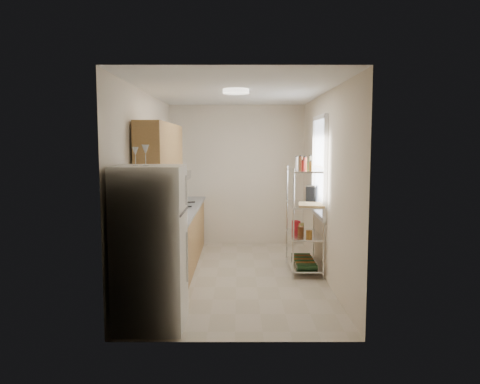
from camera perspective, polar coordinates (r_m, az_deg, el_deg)
The scene contains 16 objects.
room at distance 6.53m, azimuth -0.47°, elevation 0.73°, with size 2.52×4.42×2.62m.
counter_run at distance 7.16m, azimuth -7.86°, elevation -5.72°, with size 0.63×3.51×0.90m.
upper_cabinets at distance 6.70m, azimuth -9.57°, elevation 5.15°, with size 0.33×2.20×0.72m, color #B2804C.
range_hood at distance 7.49m, azimuth -8.10°, elevation 2.04°, with size 0.50×0.60×0.12m, color #B7BABC.
window at distance 6.97m, azimuth 9.69°, elevation 3.03°, with size 0.06×1.00×1.46m, color white.
bakers_rack at distance 6.91m, azimuth 7.90°, elevation -0.63°, with size 0.45×0.90×1.73m.
ceiling_dome at distance 6.24m, azimuth -0.50°, elevation 12.16°, with size 0.34×0.34×0.06m, color white.
refrigerator at distance 4.92m, azimuth -10.84°, elevation -6.59°, with size 0.69×0.69×1.67m, color silver.
wine_glass_a at distance 4.73m, azimuth -11.45°, elevation 4.40°, with size 0.08×0.08×0.21m, color silver, non-canonical shape.
wine_glass_b at distance 4.72m, azimuth -12.63°, elevation 4.24°, with size 0.07×0.07×0.19m, color silver, non-canonical shape.
rice_cooker at distance 7.12m, azimuth -8.27°, elevation -1.37°, with size 0.23×0.23×0.19m, color white.
frying_pan_large at distance 7.21m, azimuth -8.08°, elevation -1.87°, with size 0.24×0.24×0.04m, color black.
frying_pan_small at distance 7.72m, azimuth -7.58°, elevation -1.31°, with size 0.23×0.23×0.05m, color black.
cutting_board at distance 6.70m, azimuth 8.71°, elevation -1.56°, with size 0.36×0.46×0.03m, color tan.
espresso_machine at distance 7.18m, azimuth 8.73°, elevation -0.16°, with size 0.15×0.22×0.25m, color black.
storage_bag at distance 7.30m, azimuth 6.85°, elevation -4.05°, with size 0.09×0.12×0.14m, color #AA141A.
Camera 1 is at (0.04, -6.50, 1.90)m, focal length 35.00 mm.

